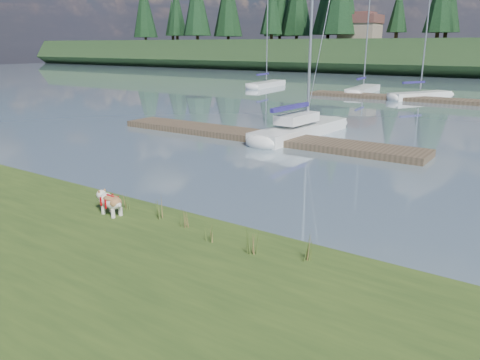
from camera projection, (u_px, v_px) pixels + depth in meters
The scene contains 19 objects.
ground at pixel (441, 102), 37.19m from camera, with size 200.00×200.00×0.00m, color gray.
bank at pixel (6, 285), 8.57m from camera, with size 60.00×9.00×0.35m, color #364D1B.
bulldog at pixel (110, 201), 11.53m from camera, with size 0.94×0.46×0.56m.
sailboat_main at pixel (307, 126), 23.74m from camera, with size 2.04×8.02×11.51m.
dock_near at pixel (257, 136), 22.65m from camera, with size 16.00×2.00×0.30m, color #4C3D2C.
dock_far at pixel (468, 102), 36.06m from camera, with size 26.00×2.20×0.30m, color #4C3D2C.
sailboat_bg_0 at pixel (269, 84), 50.96m from camera, with size 2.18×7.71×11.07m.
sailboat_bg_1 at pixel (365, 89), 44.95m from camera, with size 2.33×8.06×11.86m.
sailboat_bg_2 at pixel (425, 95), 39.62m from camera, with size 4.55×6.67×10.47m.
weed_0 at pixel (158, 207), 11.35m from camera, with size 0.17×0.14×0.66m.
weed_1 at pixel (185, 219), 10.77m from camera, with size 0.17×0.14×0.46m.
weed_2 at pixel (253, 242), 9.36m from camera, with size 0.17×0.14×0.63m.
weed_3 at pixel (126, 200), 11.93m from camera, with size 0.17×0.14×0.62m.
weed_4 at pixel (209, 233), 9.99m from camera, with size 0.17×0.14×0.44m.
weed_5 at pixel (310, 249), 9.09m from camera, with size 0.17×0.14×0.58m.
mud_lip at pixel (170, 219), 12.09m from camera, with size 60.00×0.50×0.14m, color #33281C.
conifer_0 at pixel (197, 1), 92.78m from camera, with size 5.72×5.72×14.15m.
conifer_1 at pixel (272, 7), 88.21m from camera, with size 4.40×4.40×11.30m.
house_0 at pixel (360, 27), 78.79m from camera, with size 6.30×5.30×4.65m.
Camera 1 is at (7.89, -9.94, 4.42)m, focal length 35.00 mm.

